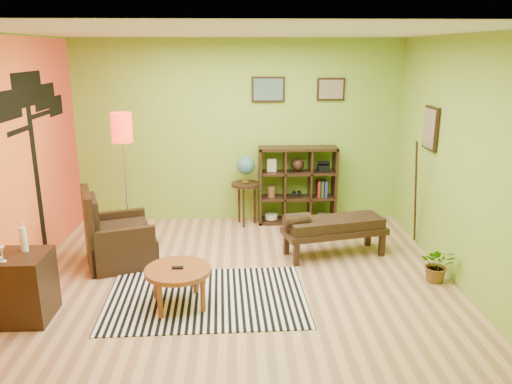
{
  "coord_description": "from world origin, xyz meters",
  "views": [
    {
      "loc": [
        -0.02,
        -5.41,
        2.62
      ],
      "look_at": [
        0.19,
        0.09,
        1.05
      ],
      "focal_mm": 35.0,
      "sensor_mm": 36.0,
      "label": 1
    }
  ],
  "objects_px": {
    "armchair": "(116,241)",
    "potted_plant": "(437,268)",
    "globe_table": "(246,173)",
    "coffee_table": "(178,274)",
    "floor_lamp": "(123,140)",
    "side_cabinet": "(20,287)",
    "bench": "(332,227)",
    "cube_shelf": "(298,185)"
  },
  "relations": [
    {
      "from": "armchair",
      "to": "potted_plant",
      "type": "height_order",
      "value": "armchair"
    },
    {
      "from": "globe_table",
      "to": "potted_plant",
      "type": "height_order",
      "value": "globe_table"
    },
    {
      "from": "coffee_table",
      "to": "floor_lamp",
      "type": "xyz_separation_m",
      "value": [
        -0.84,
        1.58,
        1.14
      ]
    },
    {
      "from": "armchair",
      "to": "potted_plant",
      "type": "bearing_deg",
      "value": -9.84
    },
    {
      "from": "armchair",
      "to": "potted_plant",
      "type": "distance_m",
      "value": 3.93
    },
    {
      "from": "armchair",
      "to": "floor_lamp",
      "type": "height_order",
      "value": "floor_lamp"
    },
    {
      "from": "side_cabinet",
      "to": "floor_lamp",
      "type": "bearing_deg",
      "value": 68.45
    },
    {
      "from": "floor_lamp",
      "to": "potted_plant",
      "type": "bearing_deg",
      "value": -16.41
    },
    {
      "from": "coffee_table",
      "to": "floor_lamp",
      "type": "height_order",
      "value": "floor_lamp"
    },
    {
      "from": "bench",
      "to": "potted_plant",
      "type": "relative_size",
      "value": 3.31
    },
    {
      "from": "cube_shelf",
      "to": "bench",
      "type": "distance_m",
      "value": 1.39
    },
    {
      "from": "coffee_table",
      "to": "bench",
      "type": "distance_m",
      "value": 2.26
    },
    {
      "from": "coffee_table",
      "to": "cube_shelf",
      "type": "relative_size",
      "value": 0.58
    },
    {
      "from": "cube_shelf",
      "to": "bench",
      "type": "height_order",
      "value": "cube_shelf"
    },
    {
      "from": "side_cabinet",
      "to": "cube_shelf",
      "type": "distance_m",
      "value": 4.22
    },
    {
      "from": "armchair",
      "to": "globe_table",
      "type": "bearing_deg",
      "value": 40.44
    },
    {
      "from": "floor_lamp",
      "to": "globe_table",
      "type": "xyz_separation_m",
      "value": [
        1.59,
        0.97,
        -0.69
      ]
    },
    {
      "from": "side_cabinet",
      "to": "potted_plant",
      "type": "xyz_separation_m",
      "value": [
        4.5,
        0.67,
        -0.18
      ]
    },
    {
      "from": "coffee_table",
      "to": "potted_plant",
      "type": "relative_size",
      "value": 1.61
    },
    {
      "from": "globe_table",
      "to": "coffee_table",
      "type": "bearing_deg",
      "value": -106.49
    },
    {
      "from": "floor_lamp",
      "to": "potted_plant",
      "type": "xyz_separation_m",
      "value": [
        3.79,
        -1.12,
        -1.34
      ]
    },
    {
      "from": "side_cabinet",
      "to": "coffee_table",
      "type": "bearing_deg",
      "value": 7.69
    },
    {
      "from": "side_cabinet",
      "to": "floor_lamp",
      "type": "height_order",
      "value": "floor_lamp"
    },
    {
      "from": "side_cabinet",
      "to": "floor_lamp",
      "type": "distance_m",
      "value": 2.24
    },
    {
      "from": "floor_lamp",
      "to": "potted_plant",
      "type": "distance_m",
      "value": 4.18
    },
    {
      "from": "side_cabinet",
      "to": "potted_plant",
      "type": "height_order",
      "value": "side_cabinet"
    },
    {
      "from": "floor_lamp",
      "to": "armchair",
      "type": "bearing_deg",
      "value": -99.18
    },
    {
      "from": "armchair",
      "to": "bench",
      "type": "distance_m",
      "value": 2.77
    },
    {
      "from": "armchair",
      "to": "bench",
      "type": "height_order",
      "value": "armchair"
    },
    {
      "from": "bench",
      "to": "coffee_table",
      "type": "bearing_deg",
      "value": -145.44
    },
    {
      "from": "floor_lamp",
      "to": "globe_table",
      "type": "height_order",
      "value": "floor_lamp"
    },
    {
      "from": "coffee_table",
      "to": "armchair",
      "type": "xyz_separation_m",
      "value": [
        -0.91,
        1.13,
        -0.07
      ]
    },
    {
      "from": "armchair",
      "to": "cube_shelf",
      "type": "relative_size",
      "value": 0.86
    },
    {
      "from": "side_cabinet",
      "to": "globe_table",
      "type": "relative_size",
      "value": 0.93
    },
    {
      "from": "armchair",
      "to": "coffee_table",
      "type": "bearing_deg",
      "value": -51.22
    },
    {
      "from": "armchair",
      "to": "bench",
      "type": "xyz_separation_m",
      "value": [
        2.77,
        0.15,
        0.1
      ]
    },
    {
      "from": "coffee_table",
      "to": "armchair",
      "type": "height_order",
      "value": "armchair"
    },
    {
      "from": "coffee_table",
      "to": "globe_table",
      "type": "xyz_separation_m",
      "value": [
        0.75,
        2.55,
        0.45
      ]
    },
    {
      "from": "floor_lamp",
      "to": "bench",
      "type": "distance_m",
      "value": 2.93
    },
    {
      "from": "coffee_table",
      "to": "potted_plant",
      "type": "bearing_deg",
      "value": 8.85
    },
    {
      "from": "side_cabinet",
      "to": "bench",
      "type": "height_order",
      "value": "side_cabinet"
    },
    {
      "from": "armchair",
      "to": "bench",
      "type": "bearing_deg",
      "value": 3.08
    }
  ]
}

